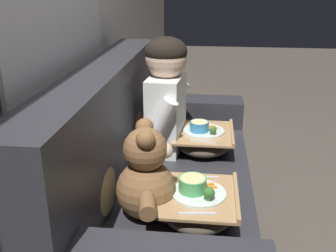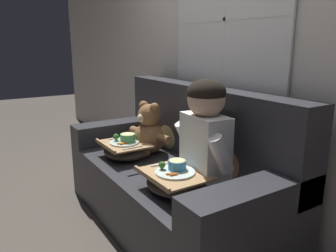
# 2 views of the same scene
# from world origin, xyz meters

# --- Properties ---
(ground_plane) EXTENTS (14.00, 14.00, 0.00)m
(ground_plane) POSITION_xyz_m (0.00, 0.00, 0.00)
(ground_plane) COLOR #4C443D
(wall_back_with_window) EXTENTS (8.00, 0.08, 2.60)m
(wall_back_with_window) POSITION_xyz_m (0.00, 0.53, 1.31)
(wall_back_with_window) COLOR beige
(wall_back_with_window) RESTS_ON ground_plane
(couch) EXTENTS (1.88, 0.87, 1.03)m
(couch) POSITION_xyz_m (0.00, 0.07, 0.37)
(couch) COLOR #2D2D33
(couch) RESTS_ON ground_plane
(throw_pillow_behind_child) EXTENTS (0.35, 0.17, 0.37)m
(throw_pillow_behind_child) POSITION_xyz_m (0.36, 0.25, 0.63)
(throw_pillow_behind_child) COLOR #B2754C
(throw_pillow_behind_child) RESTS_ON couch
(throw_pillow_behind_teddy) EXTENTS (0.33, 0.16, 0.34)m
(throw_pillow_behind_teddy) POSITION_xyz_m (-0.36, 0.25, 0.63)
(throw_pillow_behind_teddy) COLOR tan
(throw_pillow_behind_teddy) RESTS_ON couch
(child_figure) EXTENTS (0.49, 0.25, 0.67)m
(child_figure) POSITION_xyz_m (0.36, 0.05, 0.83)
(child_figure) COLOR white
(child_figure) RESTS_ON couch
(teddy_bear) EXTENTS (0.46, 0.33, 0.43)m
(teddy_bear) POSITION_xyz_m (-0.36, 0.04, 0.64)
(teddy_bear) COLOR brown
(teddy_bear) RESTS_ON couch
(lap_tray_child) EXTENTS (0.40, 0.35, 0.19)m
(lap_tray_child) POSITION_xyz_m (0.36, -0.18, 0.53)
(lap_tray_child) COLOR #473D33
(lap_tray_child) RESTS_ON child_figure
(lap_tray_teddy) EXTENTS (0.38, 0.33, 0.19)m
(lap_tray_teddy) POSITION_xyz_m (-0.36, -0.18, 0.53)
(lap_tray_teddy) COLOR #473D33
(lap_tray_teddy) RESTS_ON teddy_bear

